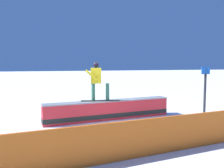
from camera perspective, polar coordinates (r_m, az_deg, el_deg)
ground_plane at (r=9.33m, az=-0.68°, el=-8.61°), size 120.00×120.00×0.00m
grind_box at (r=9.26m, az=-0.68°, el=-6.54°), size 5.18×1.14×0.76m
snowboarder at (r=8.95m, az=-3.64°, el=0.99°), size 1.54×0.58×1.50m
safety_fence at (r=5.79m, az=9.65°, el=-12.65°), size 12.94×1.62×0.91m
trail_marker at (r=10.54m, az=21.83°, el=-1.33°), size 0.40×0.10×2.06m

